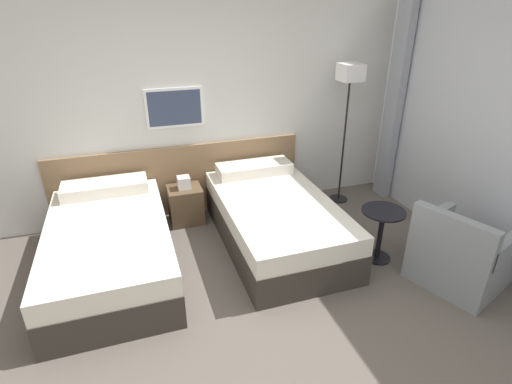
# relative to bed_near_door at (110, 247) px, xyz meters

# --- Properties ---
(ground_plane) EXTENTS (16.00, 16.00, 0.00)m
(ground_plane) POSITION_rel_bed_near_door_xyz_m (1.16, -1.27, -0.26)
(ground_plane) COLOR #5B544C
(wall_headboard) EXTENTS (10.00, 0.10, 2.70)m
(wall_headboard) POSITION_rel_bed_near_door_xyz_m (1.14, 1.02, 1.03)
(wall_headboard) COLOR silver
(wall_headboard) RESTS_ON ground_plane
(bed_near_door) EXTENTS (1.10, 1.95, 0.64)m
(bed_near_door) POSITION_rel_bed_near_door_xyz_m (0.00, 0.00, 0.00)
(bed_near_door) COLOR #332D28
(bed_near_door) RESTS_ON ground_plane
(bed_near_window) EXTENTS (1.10, 1.95, 0.64)m
(bed_near_window) POSITION_rel_bed_near_door_xyz_m (1.68, 0.00, 0.00)
(bed_near_window) COLOR #332D28
(bed_near_window) RESTS_ON ground_plane
(nightstand) EXTENTS (0.38, 0.35, 0.57)m
(nightstand) POSITION_rel_bed_near_door_xyz_m (0.84, 0.74, -0.04)
(nightstand) COLOR brown
(nightstand) RESTS_ON ground_plane
(floor_lamp) EXTENTS (0.25, 0.25, 1.74)m
(floor_lamp) POSITION_rel_bed_near_door_xyz_m (2.84, 0.67, 1.20)
(floor_lamp) COLOR black
(floor_lamp) RESTS_ON ground_plane
(side_table) EXTENTS (0.42, 0.42, 0.55)m
(side_table) POSITION_rel_bed_near_door_xyz_m (2.56, -0.64, 0.12)
(side_table) COLOR black
(side_table) RESTS_ON ground_plane
(armchair) EXTENTS (0.92, 0.92, 0.78)m
(armchair) POSITION_rel_bed_near_door_xyz_m (3.03, -1.19, 0.00)
(armchair) COLOR gray
(armchair) RESTS_ON ground_plane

